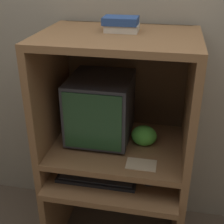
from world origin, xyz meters
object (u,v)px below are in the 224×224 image
object	(u,v)px
crt_monitor	(101,107)
mouse	(149,183)
keyboard	(97,178)
book_stack	(121,24)
snack_bag	(144,136)

from	to	relation	value
crt_monitor	mouse	world-z (taller)	crt_monitor
keyboard	mouse	xyz separation A→B (m)	(0.30, 0.01, 0.00)
crt_monitor	book_stack	bearing A→B (deg)	-1.91
keyboard	book_stack	bearing A→B (deg)	67.16
snack_bag	mouse	bearing A→B (deg)	-72.48
crt_monitor	keyboard	world-z (taller)	crt_monitor
crt_monitor	mouse	xyz separation A→B (m)	(0.33, -0.22, -0.35)
book_stack	keyboard	bearing A→B (deg)	-112.84
crt_monitor	snack_bag	world-z (taller)	crt_monitor
keyboard	book_stack	distance (m)	0.88
keyboard	mouse	world-z (taller)	mouse
keyboard	snack_bag	world-z (taller)	snack_bag
crt_monitor	snack_bag	bearing A→B (deg)	-8.72
keyboard	snack_bag	distance (m)	0.37
mouse	book_stack	distance (m)	0.89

